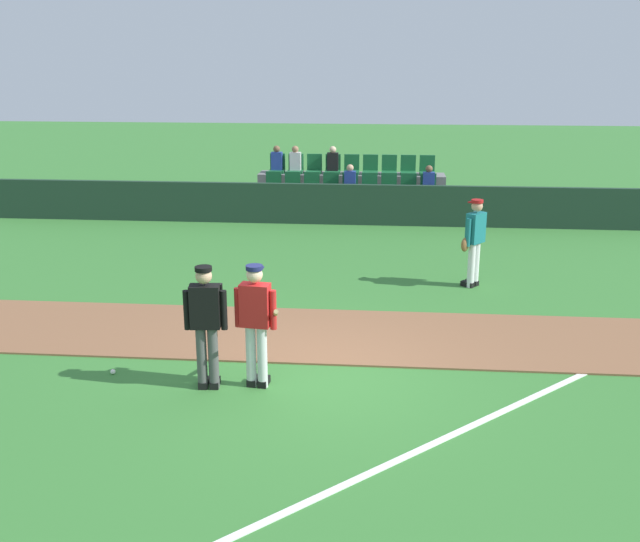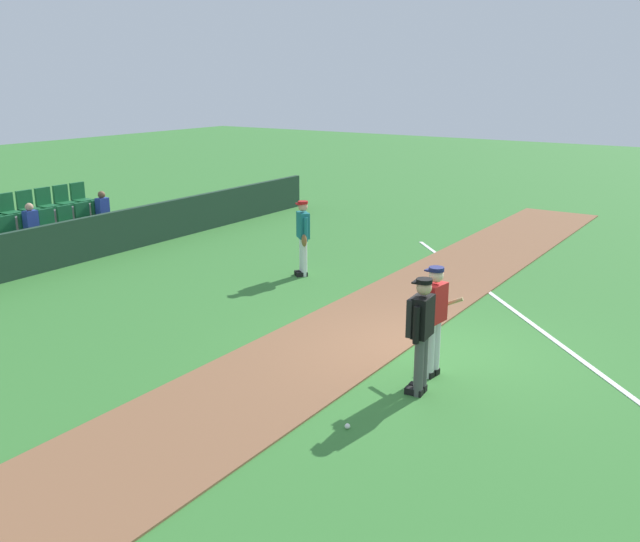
% 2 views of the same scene
% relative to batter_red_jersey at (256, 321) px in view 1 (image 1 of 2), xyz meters
% --- Properties ---
extents(ground_plane, '(80.00, 80.00, 0.00)m').
position_rel_batter_red_jersey_xyz_m(ground_plane, '(0.74, 0.44, -0.97)').
color(ground_plane, '#387A33').
extents(infield_dirt_path, '(28.00, 2.41, 0.03)m').
position_rel_batter_red_jersey_xyz_m(infield_dirt_path, '(0.74, 1.98, -0.95)').
color(infield_dirt_path, brown).
rests_on(infield_dirt_path, ground).
extents(foul_line_chalk, '(8.75, 8.35, 0.01)m').
position_rel_batter_red_jersey_xyz_m(foul_line_chalk, '(3.74, -0.06, -0.96)').
color(foul_line_chalk, white).
rests_on(foul_line_chalk, ground).
extents(dugout_fence, '(20.00, 0.16, 1.10)m').
position_rel_batter_red_jersey_xyz_m(dugout_fence, '(0.74, 10.24, -0.42)').
color(dugout_fence, '#1E3828').
rests_on(dugout_fence, ground).
extents(stadium_bleachers, '(5.55, 2.10, 1.90)m').
position_rel_batter_red_jersey_xyz_m(stadium_bleachers, '(0.73, 11.69, -0.46)').
color(stadium_bleachers, slate).
rests_on(stadium_bleachers, ground).
extents(batter_red_jersey, '(0.65, 0.79, 1.76)m').
position_rel_batter_red_jersey_xyz_m(batter_red_jersey, '(0.00, 0.00, 0.00)').
color(batter_red_jersey, silver).
rests_on(batter_red_jersey, ground).
extents(umpire_home_plate, '(0.59, 0.33, 1.76)m').
position_rel_batter_red_jersey_xyz_m(umpire_home_plate, '(-0.67, -0.10, 0.03)').
color(umpire_home_plate, '#4C4C4C').
rests_on(umpire_home_plate, ground).
extents(runner_teal_jersey, '(0.53, 0.53, 1.76)m').
position_rel_batter_red_jersey_xyz_m(runner_teal_jersey, '(3.49, 4.90, -0.01)').
color(runner_teal_jersey, white).
rests_on(runner_teal_jersey, ground).
extents(baseball, '(0.07, 0.07, 0.07)m').
position_rel_batter_red_jersey_xyz_m(baseball, '(-2.16, 0.21, -0.93)').
color(baseball, white).
rests_on(baseball, ground).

